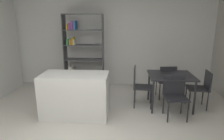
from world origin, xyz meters
TOP-DOWN VIEW (x-y plane):
  - back_partition at (0.00, 3.14)m, footprint 6.63×0.06m
  - kitchen_island at (-0.40, 0.94)m, footprint 1.38×0.72m
  - open_bookshelf at (-0.66, 2.73)m, footprint 1.14×0.37m
  - dining_table at (1.70, 1.50)m, footprint 1.00×0.88m
  - dining_chair_window_side at (2.41, 1.49)m, footprint 0.48×0.46m
  - dining_chair_near at (1.69, 1.03)m, footprint 0.48×0.46m
  - dining_chair_island_side at (0.97, 1.51)m, footprint 0.47×0.44m
  - dining_chair_far at (1.71, 1.97)m, footprint 0.46×0.45m

SIDE VIEW (x-z plane):
  - kitchen_island at x=-0.40m, z-range 0.00..0.92m
  - dining_chair_near at x=1.69m, z-range 0.09..0.96m
  - dining_chair_window_side at x=2.41m, z-range 0.10..0.97m
  - dining_chair_far at x=1.71m, z-range 0.09..0.98m
  - dining_chair_island_side at x=0.97m, z-range 0.09..1.04m
  - dining_table at x=1.70m, z-range 0.31..1.09m
  - open_bookshelf at x=-0.66m, z-range 0.01..2.18m
  - back_partition at x=0.00m, z-range 0.00..2.69m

